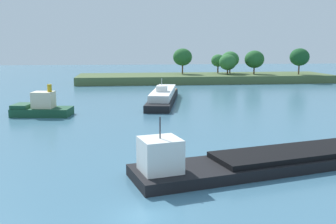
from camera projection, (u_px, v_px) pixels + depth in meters
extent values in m
plane|color=teal|center=(143.00, 217.00, 25.90)|extent=(400.00, 400.00, 0.00)
cube|color=#4C6038|center=(204.00, 78.00, 119.56)|extent=(76.74, 17.99, 2.31)
cylinder|color=#513823|center=(182.00, 69.00, 120.84)|extent=(0.44, 0.44, 2.86)
ellipsoid|color=#235B28|center=(183.00, 57.00, 120.19)|extent=(5.89, 5.89, 5.30)
cylinder|color=#513823|center=(218.00, 70.00, 123.07)|extent=(0.44, 0.44, 2.34)
ellipsoid|color=#2D6B33|center=(218.00, 61.00, 122.58)|extent=(4.32, 4.32, 3.88)
cylinder|color=#513823|center=(227.00, 72.00, 119.20)|extent=(0.44, 0.44, 1.58)
ellipsoid|color=#2D6B33|center=(228.00, 62.00, 118.70)|extent=(5.33, 5.33, 4.80)
cylinder|color=#513823|center=(230.00, 70.00, 123.55)|extent=(0.44, 0.44, 2.15)
ellipsoid|color=#2D6B33|center=(230.00, 59.00, 122.98)|extent=(5.61, 5.61, 5.05)
cylinder|color=#513823|center=(254.00, 71.00, 120.59)|extent=(0.44, 0.44, 2.15)
ellipsoid|color=#235B28|center=(254.00, 59.00, 119.99)|extent=(5.99, 5.99, 5.39)
cylinder|color=#513823|center=(299.00, 70.00, 118.39)|extent=(0.44, 0.44, 2.96)
ellipsoid|color=#194C23|center=(300.00, 57.00, 117.74)|extent=(5.84, 5.84, 5.26)
cube|color=#19472D|center=(42.00, 112.00, 62.72)|extent=(9.76, 5.61, 1.30)
cube|color=#19472D|center=(22.00, 106.00, 62.67)|extent=(3.12, 4.23, 0.60)
cube|color=beige|center=(43.00, 100.00, 62.38)|extent=(3.60, 3.25, 2.60)
cylinder|color=gold|center=(49.00, 88.00, 62.02)|extent=(0.70, 0.70, 1.20)
cylinder|color=black|center=(14.00, 111.00, 62.86)|extent=(0.40, 0.74, 0.70)
cube|color=black|center=(163.00, 99.00, 77.15)|extent=(9.15, 26.27, 1.29)
cube|color=white|center=(163.00, 93.00, 76.93)|extent=(7.44, 20.55, 1.30)
cube|color=white|center=(162.00, 88.00, 73.54)|extent=(2.38, 2.73, 1.10)
cube|color=#937551|center=(167.00, 90.00, 87.21)|extent=(4.74, 5.32, 0.16)
cylinder|color=silver|center=(162.00, 82.00, 73.33)|extent=(0.10, 0.10, 1.40)
cube|color=black|center=(334.00, 155.00, 38.76)|extent=(41.39, 15.61, 0.97)
cube|color=white|center=(160.00, 155.00, 32.07)|extent=(3.87, 3.82, 2.80)
cylinder|color=#333338|center=(160.00, 128.00, 31.67)|extent=(0.12, 0.12, 1.80)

